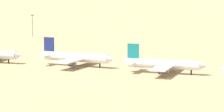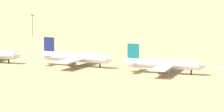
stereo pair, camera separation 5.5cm
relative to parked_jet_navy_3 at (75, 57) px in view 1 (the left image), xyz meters
The scene contains 4 objects.
ground 39.27m from the parked_jet_navy_3, 57.12° to the right, with size 4000.00×4000.00×0.00m, color tan.
parked_jet_navy_3 is the anchor object (origin of this frame).
parked_jet_teal_4 43.58m from the parked_jet_navy_3, ahead, with size 37.19×31.63×12.30m.
light_pole_west 131.41m from the parked_jet_navy_3, 131.77° to the left, with size 1.80×0.50×13.96m.
Camera 1 is at (130.14, -230.80, 46.15)m, focal length 108.42 mm.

